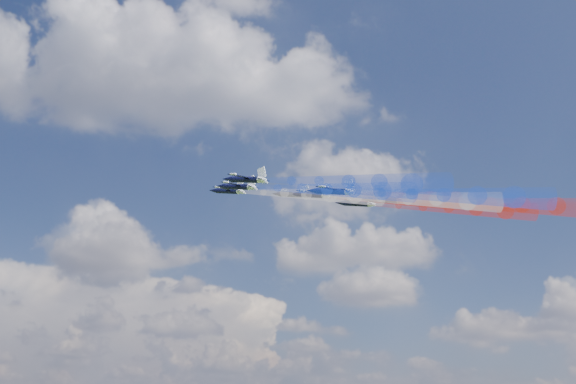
{
  "coord_description": "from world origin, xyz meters",
  "views": [
    {
      "loc": [
        2.5,
        -151.26,
        71.47
      ],
      "look_at": [
        10.17,
        8.78,
        125.66
      ],
      "focal_mm": 42.79,
      "sensor_mm": 36.0,
      "label": 1
    }
  ],
  "objects": [
    {
      "name": "jet_inner_left",
      "position": [
        -2.26,
        3.95,
        125.18
      ],
      "size": [
        17.17,
        16.94,
        7.41
      ],
      "primitive_type": null,
      "rotation": [
        0.23,
        -0.09,
        0.85
      ],
      "color": "black"
    },
    {
      "name": "jet_lead",
      "position": [
        -5.29,
        21.48,
        129.96
      ],
      "size": [
        17.17,
        16.94,
        7.41
      ],
      "primitive_type": null,
      "rotation": [
        0.23,
        -0.09,
        0.85
      ],
      "color": "black"
    },
    {
      "name": "trail_inner_left",
      "position": [
        17.54,
        -12.77,
        119.07
      ],
      "size": [
        34.33,
        30.37,
        14.21
      ],
      "primitive_type": null,
      "rotation": [
        0.23,
        -0.09,
        0.85
      ],
      "color": "blue"
    },
    {
      "name": "jet_outer_left",
      "position": [
        0.01,
        -12.24,
        121.23
      ],
      "size": [
        17.17,
        16.94,
        7.41
      ],
      "primitive_type": null,
      "rotation": [
        0.23,
        -0.09,
        0.85
      ],
      "color": "black"
    },
    {
      "name": "trail_inner_right",
      "position": [
        31.61,
        3.84,
        122.88
      ],
      "size": [
        34.33,
        30.37,
        14.21
      ],
      "primitive_type": null,
      "rotation": [
        0.23,
        -0.09,
        0.85
      ],
      "color": "red"
    },
    {
      "name": "trail_center_third",
      "position": [
        35.28,
        -10.88,
        117.9
      ],
      "size": [
        34.33,
        30.37,
        14.21
      ],
      "primitive_type": null,
      "rotation": [
        0.23,
        -0.09,
        0.85
      ],
      "color": "white"
    },
    {
      "name": "trail_outer_left",
      "position": [
        19.8,
        -28.96,
        115.12
      ],
      "size": [
        34.33,
        30.37,
        14.21
      ],
      "primitive_type": null,
      "rotation": [
        0.23,
        -0.09,
        0.85
      ],
      "color": "blue"
    },
    {
      "name": "jet_rear_left",
      "position": [
        18.74,
        -10.69,
        119.37
      ],
      "size": [
        17.17,
        16.94,
        7.41
      ],
      "primitive_type": null,
      "rotation": [
        0.23,
        -0.09,
        0.85
      ],
      "color": "black"
    },
    {
      "name": "jet_center_third",
      "position": [
        15.48,
        5.84,
        124.01
      ],
      "size": [
        17.17,
        16.94,
        7.41
      ],
      "primitive_type": null,
      "rotation": [
        0.23,
        -0.09,
        0.85
      ],
      "color": "black"
    },
    {
      "name": "trail_lead",
      "position": [
        14.51,
        4.76,
        123.85
      ],
      "size": [
        34.33,
        30.37,
        14.21
      ],
      "primitive_type": null,
      "rotation": [
        0.23,
        -0.09,
        0.85
      ],
      "color": "white"
    },
    {
      "name": "jet_rear_right",
      "position": [
        33.03,
        3.96,
        122.41
      ],
      "size": [
        17.17,
        16.94,
        7.41
      ],
      "primitive_type": null,
      "rotation": [
        0.23,
        -0.09,
        0.85
      ],
      "color": "black"
    },
    {
      "name": "jet_inner_right",
      "position": [
        11.81,
        20.56,
        128.99
      ],
      "size": [
        17.17,
        16.94,
        7.41
      ],
      "primitive_type": null,
      "rotation": [
        0.23,
        -0.09,
        0.85
      ],
      "color": "black"
    },
    {
      "name": "jet_outer_right",
      "position": [
        28.93,
        20.81,
        126.77
      ],
      "size": [
        17.17,
        16.94,
        7.41
      ],
      "primitive_type": null,
      "rotation": [
        0.23,
        -0.09,
        0.85
      ],
      "color": "black"
    },
    {
      "name": "trail_rear_left",
      "position": [
        38.54,
        -27.41,
        113.26
      ],
      "size": [
        34.33,
        30.37,
        14.21
      ],
      "primitive_type": null,
      "rotation": [
        0.23,
        -0.09,
        0.85
      ],
      "color": "blue"
    },
    {
      "name": "trail_rear_right",
      "position": [
        52.83,
        -12.76,
        116.3
      ],
      "size": [
        34.33,
        30.37,
        14.21
      ],
      "primitive_type": null,
      "rotation": [
        0.23,
        -0.09,
        0.85
      ],
      "color": "red"
    },
    {
      "name": "trail_outer_right",
      "position": [
        48.73,
        4.09,
        120.65
      ],
      "size": [
        34.33,
        30.37,
        14.21
      ],
      "primitive_type": null,
      "rotation": [
        0.23,
        -0.09,
        0.85
      ],
      "color": "red"
    }
  ]
}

